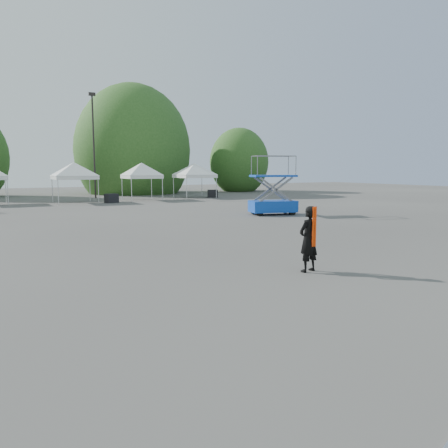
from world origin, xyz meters
TOP-DOWN VIEW (x-y plane):
  - ground at (0.00, 0.00)m, footprint 120.00×120.00m
  - light_pole_east at (3.00, 32.00)m, footprint 0.60×0.25m
  - tree_mid_e at (9.00, 39.00)m, footprint 5.12×5.12m
  - tree_far_e at (22.00, 37.00)m, footprint 3.84×3.84m
  - tent_e at (0.26, 27.27)m, footprint 4.66×4.66m
  - tent_f at (6.09, 27.53)m, footprint 4.26×4.26m
  - tent_g at (11.59, 28.12)m, footprint 4.67×4.67m
  - man at (1.03, -1.18)m, footprint 0.73×0.55m
  - scissor_lift at (8.92, 11.46)m, footprint 3.02×2.04m
  - crate_mid at (2.84, 25.70)m, footprint 1.14×0.99m
  - crate_east at (13.34, 27.71)m, footprint 1.18×1.06m

SIDE VIEW (x-z plane):
  - ground at x=0.00m, z-range 0.00..0.00m
  - crate_mid at x=2.84m, z-range 0.00..0.75m
  - crate_east at x=13.34m, z-range 0.00..0.75m
  - man at x=1.03m, z-range 0.00..1.79m
  - scissor_lift at x=8.92m, z-range 0.01..3.58m
  - tent_f at x=6.09m, z-range 1.12..5.00m
  - tent_e at x=0.26m, z-range 1.12..5.00m
  - tent_g at x=11.59m, z-range 1.12..5.00m
  - tree_far_e at x=22.00m, z-range 0.70..6.55m
  - tree_mid_e at x=9.00m, z-range 0.94..8.74m
  - light_pole_east at x=3.00m, z-range 0.62..10.42m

